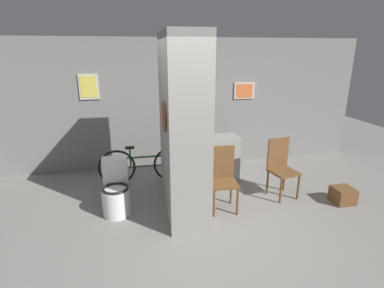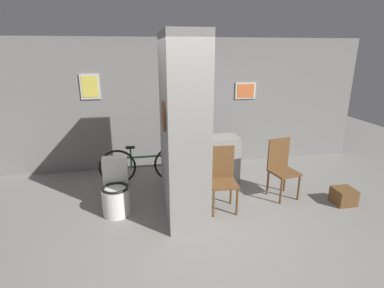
# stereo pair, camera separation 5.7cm
# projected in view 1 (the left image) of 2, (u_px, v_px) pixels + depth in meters

# --- Properties ---
(ground_plane) EXTENTS (14.00, 14.00, 0.00)m
(ground_plane) POSITION_uv_depth(u_px,v_px,m) (201.00, 234.00, 4.02)
(ground_plane) COLOR gray
(wall_back) EXTENTS (8.00, 0.09, 2.60)m
(wall_back) POSITION_uv_depth(u_px,v_px,m) (173.00, 104.00, 6.09)
(wall_back) COLOR gray
(wall_back) RESTS_ON ground_plane
(pillar_center) EXTENTS (0.58, 1.23, 2.60)m
(pillar_center) POSITION_uv_depth(u_px,v_px,m) (183.00, 129.00, 4.18)
(pillar_center) COLOR gray
(pillar_center) RESTS_ON ground_plane
(counter_shelf) EXTENTS (1.26, 0.44, 0.86)m
(counter_shelf) POSITION_uv_depth(u_px,v_px,m) (204.00, 160.00, 5.48)
(counter_shelf) COLOR gray
(counter_shelf) RESTS_ON ground_plane
(toilet) EXTENTS (0.41, 0.57, 0.81)m
(toilet) POSITION_uv_depth(u_px,v_px,m) (116.00, 192.00, 4.47)
(toilet) COLOR white
(toilet) RESTS_ON ground_plane
(chair_near_pillar) EXTENTS (0.43, 0.43, 0.97)m
(chair_near_pillar) POSITION_uv_depth(u_px,v_px,m) (222.00, 176.00, 4.56)
(chair_near_pillar) COLOR brown
(chair_near_pillar) RESTS_ON ground_plane
(chair_by_doorway) EXTENTS (0.48, 0.48, 0.97)m
(chair_by_doorway) POSITION_uv_depth(u_px,v_px,m) (281.00, 166.00, 4.97)
(chair_by_doorway) COLOR brown
(chair_by_doorway) RESTS_ON ground_plane
(bicycle) EXTENTS (1.66, 0.42, 0.72)m
(bicycle) POSITION_uv_depth(u_px,v_px,m) (145.00, 165.00, 5.49)
(bicycle) COLOR black
(bicycle) RESTS_ON ground_plane
(bottle_tall) EXTENTS (0.07, 0.07, 0.31)m
(bottle_tall) POSITION_uv_depth(u_px,v_px,m) (192.00, 132.00, 5.26)
(bottle_tall) COLOR silver
(bottle_tall) RESTS_ON counter_shelf
(floor_crate) EXTENTS (0.32, 0.32, 0.25)m
(floor_crate) POSITION_uv_depth(u_px,v_px,m) (343.00, 195.00, 4.82)
(floor_crate) COLOR brown
(floor_crate) RESTS_ON ground_plane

